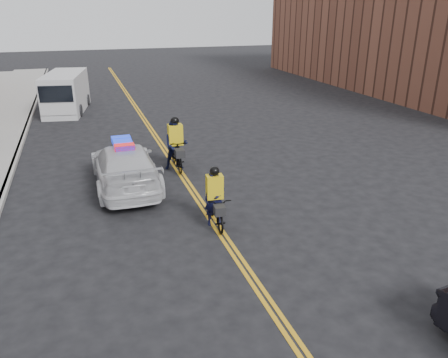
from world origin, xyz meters
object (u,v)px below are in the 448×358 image
police_cruiser (125,166)px  cyclist_far (176,149)px  cargo_van (65,93)px  cyclist_near (215,205)px

police_cruiser → cyclist_far: (2.04, 1.18, 0.06)m
cyclist_far → police_cruiser: bearing=-148.7°
cargo_van → cyclist_near: bearing=-66.7°
police_cruiser → cyclist_far: 2.36m
cargo_van → cyclist_far: 12.45m
cargo_van → cyclist_near: (4.02, -16.67, -0.48)m
police_cruiser → cargo_van: bearing=-81.8°
police_cruiser → cyclist_near: (2.07, -3.70, -0.14)m
cyclist_near → cyclist_far: 4.88m
cyclist_near → police_cruiser: bearing=124.4°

